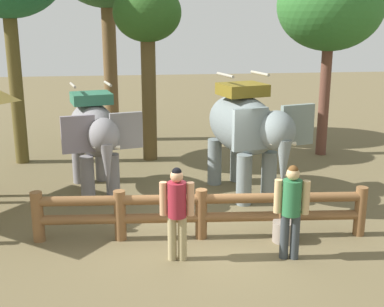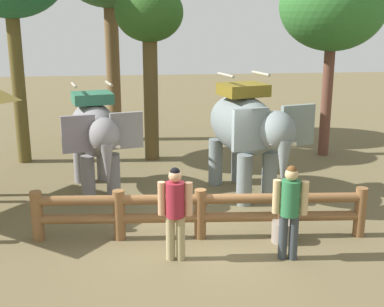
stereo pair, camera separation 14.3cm
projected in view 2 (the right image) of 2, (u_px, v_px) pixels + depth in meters
The scene contains 9 objects.
ground_plane at pixel (201, 239), 10.51m from camera, with size 60.00×60.00×0.00m, color brown.
log_fence at pixel (200, 210), 10.41m from camera, with size 6.83×0.77×1.05m.
elephant_near_left at pixel (95, 133), 12.89m from camera, with size 2.08×3.35×2.81m.
elephant_center at pixel (247, 129), 12.64m from camera, with size 2.38×3.68×3.08m.
tourist_woman_in_black at pixel (290, 206), 9.38m from camera, with size 0.63×0.43×1.83m.
tourist_man_in_blue at pixel (175, 207), 9.36m from camera, with size 0.63×0.40×1.81m.
tree_far_right at pixel (333, 6), 15.64m from camera, with size 3.29×3.29×6.15m.
tree_deep_back at pixel (149, 21), 15.25m from camera, with size 2.05×2.05×5.40m.
feed_bucket at pixel (283, 232), 10.33m from camera, with size 0.46×0.46×0.43m.
Camera 2 is at (-1.27, -9.60, 4.45)m, focal length 47.79 mm.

